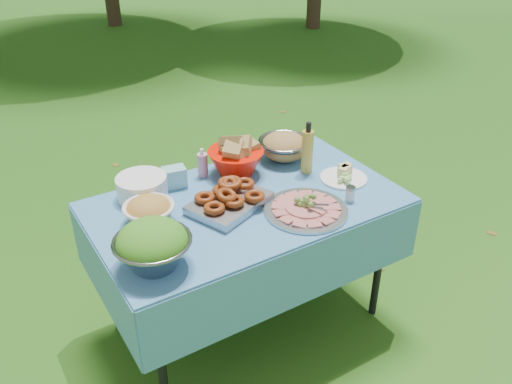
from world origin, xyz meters
The scene contains 14 objects.
ground centered at (0.00, 0.00, 0.00)m, with size 80.00×80.00×0.00m, color #0F3609.
picnic_table centered at (0.00, 0.00, 0.38)m, with size 1.46×0.86×0.76m, color #84CFFF.
salad_bowl centered at (-0.57, -0.23, 0.86)m, with size 0.31×0.31×0.20m, color gray, non-canonical shape.
pasta_bowl_white centered at (-0.46, 0.08, 0.82)m, with size 0.22×0.22×0.13m, color white, non-canonical shape.
plate_stack centered at (-0.41, 0.30, 0.82)m, with size 0.24×0.24×0.11m, color white.
wipes_box centered at (-0.23, 0.31, 0.81)m, with size 0.11×0.08×0.10m, color #8FD4DB.
sanitizer_bottle centered at (-0.06, 0.34, 0.84)m, with size 0.05×0.05×0.15m, color pink.
bread_bowl centered at (0.10, 0.27, 0.86)m, with size 0.29×0.29×0.19m, color #F71704, non-canonical shape.
pasta_bowl_steel centered at (0.41, 0.28, 0.83)m, with size 0.28×0.28×0.15m, color gray, non-canonical shape.
fried_tray centered at (-0.10, 0.00, 0.80)m, with size 0.37×0.26×0.09m, color #A2A2A6.
charcuterie_platter centered at (0.19, -0.22, 0.81)m, with size 0.39×0.39×0.09m, color #B0B4B8.
oil_bottle centered at (0.42, 0.09, 0.90)m, with size 0.06×0.06×0.28m, color gold.
cheese_plate centered at (0.54, -0.08, 0.79)m, with size 0.24×0.24×0.07m, color white.
shaker centered at (0.43, -0.25, 0.80)m, with size 0.05×0.05×0.07m, color white.
Camera 1 is at (-1.12, -1.90, 2.12)m, focal length 38.00 mm.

